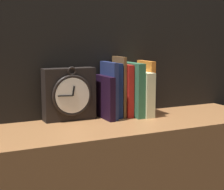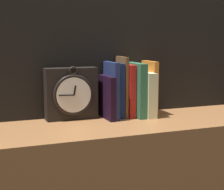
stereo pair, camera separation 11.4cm
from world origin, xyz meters
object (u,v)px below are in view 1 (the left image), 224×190
at_px(book_slot1_navy, 109,90).
at_px(book_slot6_cream, 141,94).
at_px(book_slot2_navy, 114,90).
at_px(book_slot4_red, 125,90).
at_px(book_slot3_brown, 119,87).
at_px(book_slot7_orange, 146,87).
at_px(book_slot5_green, 133,90).
at_px(clock, 70,94).
at_px(book_slot0_black, 105,97).

xyz_separation_m(book_slot1_navy, book_slot6_cream, (0.15, -0.01, -0.02)).
relative_size(book_slot2_navy, book_slot4_red, 1.03).
xyz_separation_m(book_slot3_brown, book_slot7_orange, (0.13, -0.01, -0.01)).
relative_size(book_slot5_green, book_slot7_orange, 0.98).
relative_size(book_slot3_brown, book_slot7_orange, 1.09).
xyz_separation_m(book_slot1_navy, book_slot2_navy, (0.03, 0.01, -0.00)).
distance_m(clock, book_slot4_red, 0.24).
bearing_deg(clock, book_slot6_cream, -7.95).
height_order(book_slot1_navy, book_slot4_red, book_slot1_navy).
bearing_deg(book_slot5_green, book_slot3_brown, 159.99).
distance_m(book_slot3_brown, book_slot5_green, 0.06).
height_order(book_slot0_black, book_slot5_green, book_slot5_green).
height_order(clock, book_slot6_cream, clock).
relative_size(book_slot2_navy, book_slot6_cream, 1.21).
xyz_separation_m(book_slot2_navy, book_slot7_orange, (0.15, -0.01, 0.00)).
height_order(clock, book_slot2_navy, book_slot2_navy).
xyz_separation_m(book_slot0_black, book_slot1_navy, (0.02, 0.01, 0.03)).
xyz_separation_m(book_slot1_navy, book_slot5_green, (0.11, -0.01, -0.00)).
distance_m(book_slot1_navy, book_slot3_brown, 0.06).
bearing_deg(book_slot4_red, book_slot6_cream, -15.14).
relative_size(book_slot0_black, book_slot2_navy, 0.78).
relative_size(book_slot0_black, book_slot5_green, 0.78).
relative_size(book_slot2_navy, book_slot7_orange, 0.98).
bearing_deg(book_slot3_brown, book_slot5_green, -20.01).
relative_size(book_slot4_red, book_slot5_green, 0.97).
relative_size(book_slot2_navy, book_slot5_green, 1.00).
distance_m(book_slot2_navy, book_slot3_brown, 0.03).
distance_m(book_slot4_red, book_slot7_orange, 0.10).
bearing_deg(clock, book_slot4_red, -5.72).
bearing_deg(book_slot2_navy, clock, 174.23).
bearing_deg(book_slot6_cream, book_slot2_navy, 168.66).
bearing_deg(book_slot5_green, book_slot0_black, 179.35).
height_order(book_slot3_brown, book_slot4_red, book_slot3_brown).
distance_m(book_slot3_brown, book_slot6_cream, 0.10).
relative_size(book_slot0_black, book_slot6_cream, 0.94).
xyz_separation_m(book_slot4_red, book_slot7_orange, (0.10, -0.00, 0.01)).
bearing_deg(book_slot1_navy, book_slot4_red, 6.72).
relative_size(book_slot6_cream, book_slot7_orange, 0.81).
bearing_deg(clock, book_slot1_navy, -11.53).
bearing_deg(book_slot6_cream, book_slot0_black, 178.34).
bearing_deg(book_slot4_red, book_slot5_green, -25.84).
distance_m(book_slot0_black, book_slot6_cream, 0.17).
bearing_deg(book_slot0_black, book_slot5_green, -0.65).
bearing_deg(book_slot2_navy, book_slot0_black, -159.05).
bearing_deg(book_slot0_black, clock, 164.69).
bearing_deg(book_slot0_black, book_slot7_orange, 3.70).
relative_size(clock, book_slot4_red, 1.00).
relative_size(clock, book_slot3_brown, 0.87).
height_order(book_slot1_navy, book_slot6_cream, book_slot1_navy).
bearing_deg(book_slot2_navy, book_slot7_orange, -2.27).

